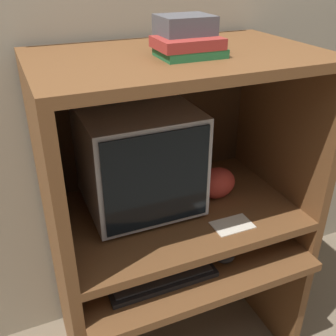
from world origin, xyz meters
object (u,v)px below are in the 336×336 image
Objects in this scene: crt_monitor at (139,158)px; snack_bag at (217,183)px; storage_box at (185,35)px; book_stack at (189,47)px; mouse at (226,258)px; keyboard at (160,275)px.

snack_bag is at bearing -12.14° from crt_monitor.
storage_box reaches higher than crt_monitor.
book_stack is (0.14, -0.16, 0.45)m from crt_monitor.
mouse is at bearing -107.51° from snack_bag.
snack_bag is 0.64m from book_stack.
storage_box reaches higher than keyboard.
book_stack reaches higher than keyboard.
snack_bag is at bearing 72.49° from mouse.
crt_monitor is at bearing 131.58° from book_stack.
mouse is 0.45× the size of snack_bag.
mouse is at bearing -61.43° from storage_box.
crt_monitor is at bearing 85.03° from keyboard.
book_stack reaches higher than mouse.
mouse is 0.32m from snack_bag.
mouse is at bearing -51.30° from book_stack.
storage_box is (0.01, 0.05, 0.03)m from book_stack.
storage_box reaches higher than snack_bag.
crt_monitor is 0.37m from snack_bag.
storage_box is at bearing -34.75° from crt_monitor.
book_stack is at bearing 38.36° from keyboard.
snack_bag is (0.35, 0.21, 0.22)m from keyboard.
keyboard is at bearing -141.64° from book_stack.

